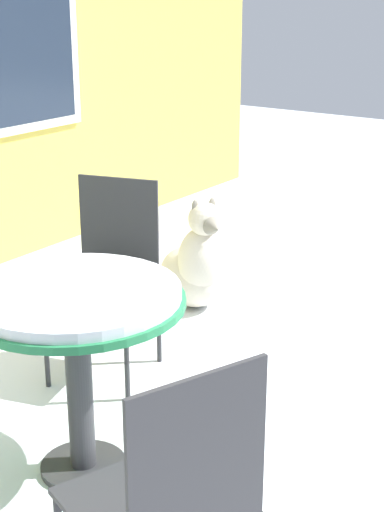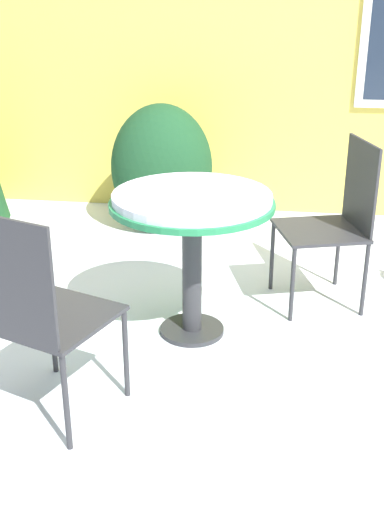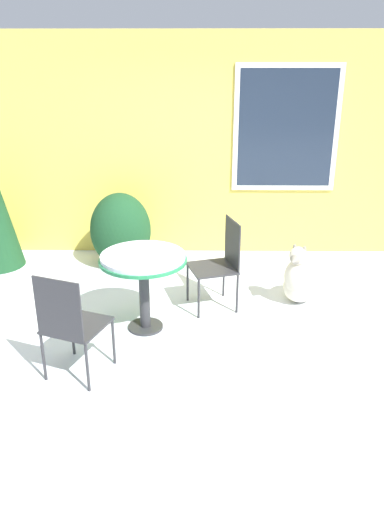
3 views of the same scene
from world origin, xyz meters
TOP-DOWN VIEW (x-y plane):
  - ground_plane at (0.00, 0.00)m, footprint 16.00×16.00m
  - house_wall at (0.07, 2.20)m, footprint 8.00×0.10m
  - shrub_left at (-0.89, 1.66)m, footprint 0.74×0.70m
  - patio_table at (-0.44, 0.10)m, footprint 0.81×0.81m
  - patio_chair_near_table at (0.29, 0.58)m, footprint 0.55×0.55m
  - patio_chair_far_side at (-0.94, -0.71)m, footprint 0.57×0.57m

SIDE VIEW (x-z plane):
  - ground_plane at x=0.00m, z-range 0.00..0.00m
  - shrub_left at x=-0.89m, z-range 0.00..0.93m
  - patio_chair_near_table at x=0.29m, z-range 0.04..0.97m
  - patio_chair_far_side at x=-0.94m, z-range 0.04..0.97m
  - patio_table at x=-0.44m, z-range 0.26..1.02m
  - house_wall at x=0.07m, z-range 0.02..2.76m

